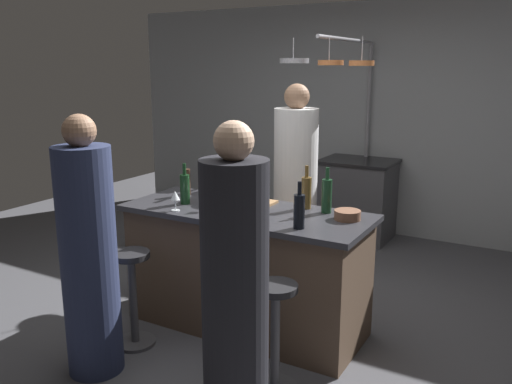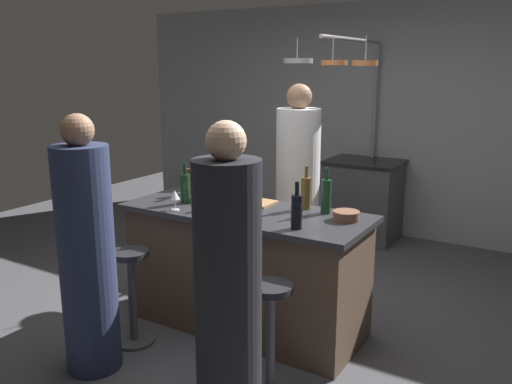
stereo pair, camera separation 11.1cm
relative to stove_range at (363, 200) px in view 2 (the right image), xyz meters
name	(u,v)px [view 2 (the right image)]	position (x,y,z in m)	size (l,w,h in m)	color
ground_plane	(246,325)	(0.00, -2.45, -0.45)	(9.00, 9.00, 0.00)	#4C4C51
back_wall	(378,120)	(0.00, 0.40, 0.85)	(6.40, 0.16, 2.60)	#9EA3A8
kitchen_island	(245,269)	(0.00, -2.45, 0.01)	(1.80, 0.72, 0.90)	brown
stove_range	(363,200)	(0.00, 0.00, 0.00)	(0.80, 0.64, 0.89)	#47474C
chef	(297,196)	(-0.02, -1.58, 0.37)	(0.37, 0.37, 1.76)	white
bar_stool_left	(132,292)	(-0.54, -3.07, -0.07)	(0.28, 0.28, 0.68)	#4C4C51
guest_left	(87,256)	(-0.54, -3.43, 0.31)	(0.35, 0.35, 1.63)	#262D4C
bar_stool_right	(271,333)	(0.57, -3.07, -0.07)	(0.28, 0.28, 0.68)	#4C4C51
guest_right	(228,293)	(0.53, -3.45, 0.32)	(0.35, 0.35, 1.65)	black
overhead_pot_rack	(346,86)	(-0.01, -0.59, 1.26)	(0.89, 1.51, 2.17)	gray
potted_plant	(155,221)	(-1.78, -1.46, -0.15)	(0.36, 0.36, 0.52)	brown
cutting_board	(253,202)	(-0.05, -2.26, 0.46)	(0.32, 0.22, 0.02)	#997047
pepper_mill	(189,182)	(-0.63, -2.29, 0.56)	(0.05, 0.05, 0.21)	#382319
wine_bottle_dark	(297,211)	(0.52, -2.66, 0.57)	(0.07, 0.07, 0.30)	black
wine_bottle_red	(185,188)	(-0.48, -2.52, 0.57)	(0.07, 0.07, 0.30)	#143319
wine_bottle_green	(326,196)	(0.53, -2.23, 0.58)	(0.07, 0.07, 0.32)	#193D23
wine_bottle_amber	(306,192)	(0.36, -2.20, 0.57)	(0.07, 0.07, 0.31)	brown
wine_glass_by_chef	(175,196)	(-0.42, -2.72, 0.56)	(0.07, 0.07, 0.15)	silver
wine_glass_near_left_guest	(205,196)	(-0.23, -2.61, 0.56)	(0.07, 0.07, 0.15)	silver
mixing_bowl_steel	(217,199)	(-0.27, -2.42, 0.49)	(0.20, 0.20, 0.08)	#B7B7BC
mixing_bowl_wooden	(346,216)	(0.72, -2.32, 0.48)	(0.18, 0.18, 0.06)	brown
mixing_bowl_ceramic	(232,213)	(0.02, -2.65, 0.48)	(0.19, 0.19, 0.06)	silver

